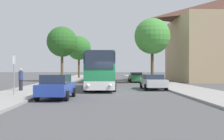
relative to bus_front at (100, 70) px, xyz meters
name	(u,v)px	position (x,y,z in m)	size (l,w,h in m)	color
ground_plane	(112,93)	(0.97, -4.48, -1.82)	(300.00, 300.00, 0.00)	#4C4C4F
sidewalk_left	(23,93)	(-6.03, -4.48, -1.75)	(4.00, 120.00, 0.15)	gray
sidewalk_right	(199,92)	(7.97, -4.48, -1.75)	(4.00, 120.00, 0.15)	gray
bus_front	(100,70)	(0.00, 0.00, 0.00)	(2.79, 10.25, 3.42)	silver
bus_middle	(104,70)	(0.26, 14.46, -0.04)	(2.90, 11.78, 3.33)	#2D2D2D
parked_car_left_curb	(57,86)	(-2.71, -8.27, -1.01)	(2.14, 4.16, 1.57)	#233D9E
parked_car_right_near	(153,81)	(5.00, -0.57, -1.06)	(2.08, 4.67, 1.43)	#B7B7BC
parked_car_right_far	(136,77)	(5.01, 12.93, -1.05)	(1.98, 4.33, 1.45)	#236B38
bus_stop_sign	(14,70)	(-5.87, -7.00, 0.03)	(0.08, 0.45, 2.76)	gray
pedestrian_waiting_far	(21,79)	(-6.56, -3.31, -0.73)	(0.36, 0.36, 1.85)	#23232D
tree_left_near	(79,48)	(-4.90, 29.12, 4.47)	(4.96, 4.96, 8.64)	#513D23
tree_left_far	(62,42)	(-6.20, 15.62, 4.35)	(4.70, 4.70, 8.40)	brown
tree_right_near	(152,36)	(6.94, 10.37, 4.60)	(4.90, 4.90, 8.74)	#513D23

